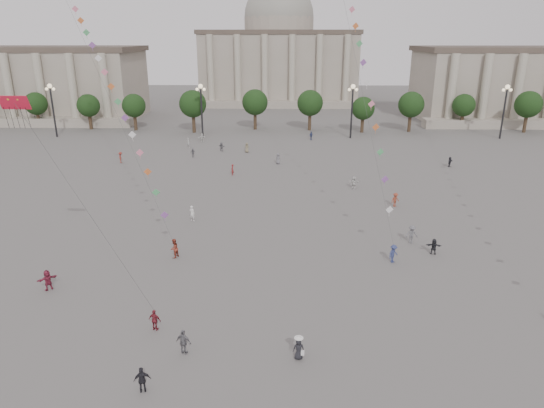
{
  "coord_description": "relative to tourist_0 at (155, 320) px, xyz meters",
  "views": [
    {
      "loc": [
        1.08,
        -27.33,
        19.65
      ],
      "look_at": [
        0.28,
        12.0,
        5.94
      ],
      "focal_mm": 32.0,
      "sensor_mm": 36.0,
      "label": 1
    }
  ],
  "objects": [
    {
      "name": "person_crowd_19",
      "position": [
        1.52,
        40.15,
        0.03
      ],
      "size": [
        0.5,
        0.67,
        1.66
      ],
      "primitive_type": "imported",
      "rotation": [
        0.0,
        0.0,
        4.53
      ],
      "color": "maroon",
      "rests_on": "ground"
    },
    {
      "name": "ground",
      "position": [
        7.73,
        -1.85,
        -0.8
      ],
      "size": [
        360.0,
        360.0,
        0.0
      ],
      "primitive_type": "plane",
      "color": "#54524F",
      "rests_on": "ground"
    },
    {
      "name": "kite_train_west",
      "position": [
        -14.16,
        29.27,
        19.88
      ],
      "size": [
        24.87,
        32.61,
        54.36
      ],
      "color": "#3F3F3F",
      "rests_on": "ground"
    },
    {
      "name": "person_crowd_6",
      "position": [
        21.83,
        15.62,
        0.14
      ],
      "size": [
        1.23,
        0.74,
        1.87
      ],
      "primitive_type": "imported",
      "rotation": [
        0.0,
        0.0,
        0.04
      ],
      "color": "#5E5F63",
      "rests_on": "ground"
    },
    {
      "name": "lamp_post_far_east",
      "position": [
        52.73,
        68.15,
        6.56
      ],
      "size": [
        2.0,
        0.9,
        10.65
      ],
      "color": "#262628",
      "rests_on": "ground"
    },
    {
      "name": "lamp_post_mid_west",
      "position": [
        -7.27,
        68.15,
        6.56
      ],
      "size": [
        2.0,
        0.9,
        10.65
      ],
      "color": "#262628",
      "rests_on": "ground"
    },
    {
      "name": "tourist_0",
      "position": [
        0.0,
        0.0,
        0.0
      ],
      "size": [
        1.01,
        0.65,
        1.59
      ],
      "primitive_type": "imported",
      "rotation": [
        0.0,
        0.0,
        2.84
      ],
      "color": "maroon",
      "rests_on": "ground"
    },
    {
      "name": "tourist_3",
      "position": [
        2.55,
        -2.64,
        0.09
      ],
      "size": [
        1.12,
        0.75,
        1.77
      ],
      "primitive_type": "imported",
      "rotation": [
        0.0,
        0.0,
        2.81
      ],
      "color": "slate",
      "rests_on": "ground"
    },
    {
      "name": "dragon_kite",
      "position": [
        -10.34,
        5.67,
        13.49
      ],
      "size": [
        6.35,
        3.16,
        18.0
      ],
      "color": "red",
      "rests_on": "ground"
    },
    {
      "name": "person_crowd_13",
      "position": [
        -1.13,
        21.28,
        0.11
      ],
      "size": [
        0.79,
        0.7,
        1.81
      ],
      "primitive_type": "imported",
      "rotation": [
        0.0,
        0.0,
        2.64
      ],
      "color": "white",
      "rests_on": "ground"
    },
    {
      "name": "lamp_post_far_west",
      "position": [
        -37.27,
        68.15,
        6.56
      ],
      "size": [
        2.0,
        0.9,
        10.65
      ],
      "color": "#262628",
      "rests_on": "ground"
    },
    {
      "name": "tree_row",
      "position": [
        7.73,
        76.15,
        4.6
      ],
      "size": [
        137.12,
        5.12,
        8.0
      ],
      "color": "#322219",
      "rests_on": "ground"
    },
    {
      "name": "person_crowd_0",
      "position": [
        14.65,
        66.15,
        0.05
      ],
      "size": [
        1.04,
        0.92,
        1.68
      ],
      "primitive_type": "imported",
      "rotation": [
        0.0,
        0.0,
        0.65
      ],
      "color": "navy",
      "rests_on": "ground"
    },
    {
      "name": "person_crowd_21",
      "position": [
        2.65,
        55.01,
        0.08
      ],
      "size": [
        0.97,
        0.76,
        1.76
      ],
      "primitive_type": "imported",
      "rotation": [
        0.0,
        0.0,
        2.88
      ],
      "color": "#7A7154",
      "rests_on": "ground"
    },
    {
      "name": "lamp_post_mid_east",
      "position": [
        22.73,
        68.15,
        6.56
      ],
      "size": [
        2.0,
        0.9,
        10.65
      ],
      "color": "#262628",
      "rests_on": "ground"
    },
    {
      "name": "person_crowd_4",
      "position": [
        -6.74,
        63.83,
        0.05
      ],
      "size": [
        1.62,
        1.15,
        1.69
      ],
      "primitive_type": "imported",
      "rotation": [
        0.0,
        0.0,
        3.61
      ],
      "color": "white",
      "rests_on": "ground"
    },
    {
      "name": "person_crowd_17",
      "position": [
        -17.4,
        47.24,
        0.09
      ],
      "size": [
        0.96,
        1.29,
        1.78
      ],
      "primitive_type": "imported",
      "rotation": [
        0.0,
        0.0,
        1.85
      ],
      "color": "maroon",
      "rests_on": "ground"
    },
    {
      "name": "person_crowd_12",
      "position": [
        -1.99,
        56.08,
        -0.01
      ],
      "size": [
        1.49,
        1.17,
        1.58
      ],
      "primitive_type": "imported",
      "rotation": [
        0.0,
        0.0,
        2.58
      ],
      "color": "slate",
      "rests_on": "ground"
    },
    {
      "name": "person_crowd_9",
      "position": [
        35.41,
        45.73,
        -0.0
      ],
      "size": [
        1.29,
        1.44,
        1.59
      ],
      "primitive_type": "imported",
      "rotation": [
        0.0,
        0.0,
        0.89
      ],
      "color": "#222328",
      "rests_on": "ground"
    },
    {
      "name": "hat_person",
      "position": [
        9.99,
        -3.02,
        0.01
      ],
      "size": [
        0.78,
        0.6,
        1.69
      ],
      "color": "black",
      "rests_on": "ground"
    },
    {
      "name": "kite_flyer_1",
      "position": [
        19.06,
        11.18,
        0.07
      ],
      "size": [
        1.26,
        1.22,
        1.73
      ],
      "primitive_type": "imported",
      "rotation": [
        0.0,
        0.0,
        0.73
      ],
      "color": "navy",
      "rests_on": "ground"
    },
    {
      "name": "person_crowd_18",
      "position": [
        8.25,
        47.02,
        0.06
      ],
      "size": [
        1.0,
        0.9,
        1.72
      ],
      "primitive_type": "imported",
      "rotation": [
        0.0,
        0.0,
        2.6
      ],
      "color": "slate",
      "rests_on": "ground"
    },
    {
      "name": "person_crowd_8",
      "position": [
        22.62,
        26.59,
        0.07
      ],
      "size": [
        1.29,
        1.08,
        1.73
      ],
      "primitive_type": "imported",
      "rotation": [
        0.0,
        0.0,
        0.48
      ],
      "color": "brown",
      "rests_on": "ground"
    },
    {
      "name": "kite_flyer_0",
      "position": [
        -1.13,
        11.79,
        0.14
      ],
      "size": [
        1.03,
        1.12,
        1.86
      ],
      "primitive_type": "imported",
      "rotation": [
        0.0,
        0.0,
        4.26
      ],
      "color": "maroon",
      "rests_on": "ground"
    },
    {
      "name": "person_crowd_3",
      "position": [
        23.29,
        13.07,
        -0.03
      ],
      "size": [
        1.48,
        0.69,
        1.54
      ],
      "primitive_type": "imported",
      "rotation": [
        0.0,
        0.0,
        2.97
      ],
      "color": "#232328",
      "rests_on": "ground"
    },
    {
      "name": "hall_central",
      "position": [
        7.73,
        127.37,
        13.44
      ],
      "size": [
        48.3,
        34.3,
        35.5
      ],
      "color": "gray",
      "rests_on": "ground"
    },
    {
      "name": "tourist_2",
      "position": [
        -10.13,
        5.54,
        0.08
      ],
      "size": [
        1.56,
        1.46,
        1.75
      ],
      "primitive_type": "imported",
      "rotation": [
        0.0,
        0.0,
        3.86
      ],
      "color": "maroon",
      "rests_on": "ground"
    },
    {
      "name": "tourist_4",
      "position": [
        0.84,
        -6.25,
        0.03
      ],
      "size": [
        1.04,
        0.65,
        1.65
      ],
      "primitive_type": "imported",
      "rotation": [
        0.0,
        0.0,
        3.41
      ],
      "color": "black",
      "rests_on": "ground"
    },
    {
      "name": "person_crowd_10",
      "position": [
        -8.42,
        58.63,
        0.12
      ],
      "size": [
        0.72,
        0.8,
        1.83
      ],
      "primitive_type": "imported",
      "rotation": [
        0.0,
        0.0,
        2.12
      ],
      "color": "#AEAEAA",
      "rests_on": "ground"
    },
    {
      "name": "person_crowd_16",
      "position": [
        -6.33,
        51.31,
        -0.04
      ],
      "size": [
        0.91,
        0.43,
        1.51
      ],
      "primitive_type": "imported",
      "rotation": [
        0.0,
        0.0,
        6.22
      ],
      "color": "slate",
      "rests_on": "ground"
    },
    {
      "name": "person_crowd_7",
      "position": [
        18.63,
        33.86,
        0.05
      ],
      "size": [
        1.57,
        0.53,
        1.69
      ],
      "primitive_type": "imported",
      "rotation": [
        0.0,
        0.0,
        3.12
      ],
      "color": "silver",
      "rests_on": "ground"
    }
  ]
}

